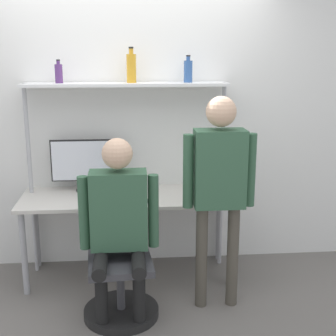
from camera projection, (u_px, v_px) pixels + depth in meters
ground_plane at (130, 294)px, 3.82m from camera, size 12.00×12.00×0.00m
wall_back at (127, 118)px, 4.16m from camera, size 8.00×0.06×2.70m
desk at (128, 204)px, 3.99m from camera, size 1.80×0.64×0.74m
shelf_unit at (126, 109)px, 3.96m from camera, size 1.71×0.29×1.67m
monitor at (86, 163)px, 4.05m from camera, size 0.61×0.20×0.46m
laptop at (112, 192)px, 3.84m from camera, size 0.33×0.24×0.23m
cell_phone at (146, 202)px, 3.79m from camera, size 0.07×0.15×0.01m
office_chair at (120, 280)px, 3.49m from camera, size 0.56×0.56×0.90m
person_seated at (119, 216)px, 3.32m from camera, size 0.57×0.47×1.35m
person_standing at (219, 177)px, 3.42m from camera, size 0.54×0.22×1.63m
bottle_blue at (188, 71)px, 3.92m from camera, size 0.07×0.07×0.23m
bottle_purple at (59, 73)px, 3.84m from camera, size 0.06×0.06×0.19m
bottle_amber at (131, 68)px, 3.88m from camera, size 0.08×0.08×0.29m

